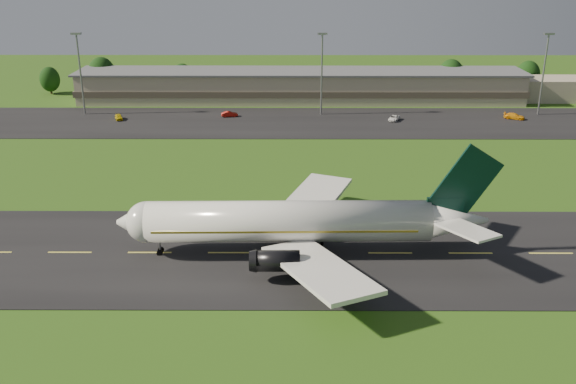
{
  "coord_description": "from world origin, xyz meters",
  "views": [
    {
      "loc": [
        -2.66,
        -79.26,
        38.79
      ],
      "look_at": [
        -3.05,
        8.0,
        6.0
      ],
      "focal_mm": 40.0,
      "sensor_mm": 36.0,
      "label": 1
    }
  ],
  "objects_px": {
    "light_mast_west": "(79,64)",
    "service_vehicle_a": "(119,117)",
    "light_mast_east": "(545,64)",
    "service_vehicle_d": "(514,116)",
    "light_mast_centre": "(322,64)",
    "terminal": "(324,86)",
    "service_vehicle_b": "(230,114)",
    "service_vehicle_c": "(394,118)",
    "airliner": "(295,222)"
  },
  "relations": [
    {
      "from": "light_mast_west",
      "to": "service_vehicle_b",
      "type": "bearing_deg",
      "value": -4.29
    },
    {
      "from": "airliner",
      "to": "service_vehicle_c",
      "type": "distance_m",
      "value": 77.61
    },
    {
      "from": "airliner",
      "to": "service_vehicle_a",
      "type": "height_order",
      "value": "airliner"
    },
    {
      "from": "airliner",
      "to": "terminal",
      "type": "relative_size",
      "value": 0.35
    },
    {
      "from": "light_mast_east",
      "to": "service_vehicle_d",
      "type": "distance_m",
      "value": 14.95
    },
    {
      "from": "light_mast_centre",
      "to": "service_vehicle_a",
      "type": "bearing_deg",
      "value": -173.27
    },
    {
      "from": "terminal",
      "to": "service_vehicle_b",
      "type": "height_order",
      "value": "terminal"
    },
    {
      "from": "light_mast_east",
      "to": "service_vehicle_b",
      "type": "relative_size",
      "value": 5.03
    },
    {
      "from": "terminal",
      "to": "light_mast_east",
      "type": "relative_size",
      "value": 7.13
    },
    {
      "from": "terminal",
      "to": "service_vehicle_d",
      "type": "xyz_separation_m",
      "value": [
        46.0,
        -21.06,
        -3.17
      ]
    },
    {
      "from": "service_vehicle_c",
      "to": "service_vehicle_b",
      "type": "bearing_deg",
      "value": -160.95
    },
    {
      "from": "light_mast_east",
      "to": "service_vehicle_a",
      "type": "xyz_separation_m",
      "value": [
        -104.89,
        -5.89,
        -11.96
      ]
    },
    {
      "from": "terminal",
      "to": "airliner",
      "type": "bearing_deg",
      "value": -95.06
    },
    {
      "from": "service_vehicle_d",
      "to": "light_mast_centre",
      "type": "bearing_deg",
      "value": 109.92
    },
    {
      "from": "light_mast_centre",
      "to": "service_vehicle_b",
      "type": "distance_m",
      "value": 26.04
    },
    {
      "from": "service_vehicle_c",
      "to": "airliner",
      "type": "bearing_deg",
      "value": -84.27
    },
    {
      "from": "airliner",
      "to": "service_vehicle_a",
      "type": "relative_size",
      "value": 12.82
    },
    {
      "from": "terminal",
      "to": "service_vehicle_c",
      "type": "relative_size",
      "value": 33.21
    },
    {
      "from": "light_mast_west",
      "to": "service_vehicle_a",
      "type": "relative_size",
      "value": 5.09
    },
    {
      "from": "terminal",
      "to": "light_mast_east",
      "type": "distance_m",
      "value": 56.67
    },
    {
      "from": "light_mast_west",
      "to": "service_vehicle_a",
      "type": "xyz_separation_m",
      "value": [
        10.11,
        -5.89,
        -11.96
      ]
    },
    {
      "from": "light_mast_centre",
      "to": "light_mast_east",
      "type": "relative_size",
      "value": 1.0
    },
    {
      "from": "light_mast_west",
      "to": "service_vehicle_b",
      "type": "distance_m",
      "value": 39.03
    },
    {
      "from": "airliner",
      "to": "light_mast_west",
      "type": "xyz_separation_m",
      "value": [
        -52.89,
        79.98,
        8.08
      ]
    },
    {
      "from": "light_mast_east",
      "to": "service_vehicle_b",
      "type": "height_order",
      "value": "light_mast_east"
    },
    {
      "from": "light_mast_centre",
      "to": "service_vehicle_b",
      "type": "bearing_deg",
      "value": -173.1
    },
    {
      "from": "light_mast_east",
      "to": "light_mast_west",
      "type": "bearing_deg",
      "value": 180.0
    },
    {
      "from": "light_mast_east",
      "to": "service_vehicle_a",
      "type": "bearing_deg",
      "value": -176.79
    },
    {
      "from": "light_mast_west",
      "to": "service_vehicle_c",
      "type": "distance_m",
      "value": 78.78
    },
    {
      "from": "service_vehicle_d",
      "to": "service_vehicle_c",
      "type": "bearing_deg",
      "value": 118.93
    },
    {
      "from": "service_vehicle_a",
      "to": "service_vehicle_c",
      "type": "distance_m",
      "value": 67.48
    },
    {
      "from": "airliner",
      "to": "service_vehicle_c",
      "type": "bearing_deg",
      "value": 70.4
    },
    {
      "from": "terminal",
      "to": "light_mast_east",
      "type": "bearing_deg",
      "value": -16.8
    },
    {
      "from": "airliner",
      "to": "service_vehicle_b",
      "type": "xyz_separation_m",
      "value": [
        -15.84,
        77.21,
        -3.89
      ]
    },
    {
      "from": "terminal",
      "to": "service_vehicle_c",
      "type": "xyz_separation_m",
      "value": [
        16.18,
        -22.69,
        -3.28
      ]
    },
    {
      "from": "service_vehicle_c",
      "to": "service_vehicle_d",
      "type": "bearing_deg",
      "value": 27.46
    },
    {
      "from": "light_mast_west",
      "to": "light_mast_centre",
      "type": "xyz_separation_m",
      "value": [
        60.0,
        0.0,
        0.0
      ]
    },
    {
      "from": "airliner",
      "to": "service_vehicle_a",
      "type": "bearing_deg",
      "value": 118.98
    },
    {
      "from": "terminal",
      "to": "light_mast_centre",
      "type": "height_order",
      "value": "light_mast_centre"
    },
    {
      "from": "light_mast_west",
      "to": "service_vehicle_d",
      "type": "height_order",
      "value": "light_mast_west"
    },
    {
      "from": "light_mast_centre",
      "to": "service_vehicle_c",
      "type": "xyz_separation_m",
      "value": [
        17.59,
        -6.51,
        -12.03
      ]
    },
    {
      "from": "terminal",
      "to": "service_vehicle_c",
      "type": "distance_m",
      "value": 28.07
    },
    {
      "from": "terminal",
      "to": "service_vehicle_d",
      "type": "distance_m",
      "value": 50.69
    },
    {
      "from": "service_vehicle_b",
      "to": "light_mast_east",
      "type": "bearing_deg",
      "value": -101.46
    },
    {
      "from": "light_mast_east",
      "to": "service_vehicle_d",
      "type": "xyz_separation_m",
      "value": [
        -7.6,
        -4.87,
        -11.92
      ]
    },
    {
      "from": "service_vehicle_d",
      "to": "light_mast_east",
      "type": "bearing_deg",
      "value": -31.54
    },
    {
      "from": "light_mast_east",
      "to": "service_vehicle_a",
      "type": "relative_size",
      "value": 5.09
    },
    {
      "from": "terminal",
      "to": "light_mast_west",
      "type": "height_order",
      "value": "light_mast_west"
    },
    {
      "from": "service_vehicle_b",
      "to": "service_vehicle_c",
      "type": "relative_size",
      "value": 0.93
    },
    {
      "from": "service_vehicle_d",
      "to": "terminal",
      "type": "bearing_deg",
      "value": 91.19
    }
  ]
}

